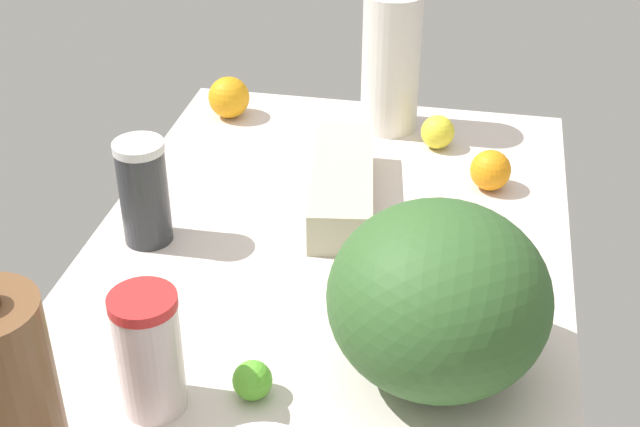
# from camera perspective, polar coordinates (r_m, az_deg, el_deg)

# --- Properties ---
(countertop) EXTENTS (1.20, 0.76, 0.03)m
(countertop) POSITION_cam_1_polar(r_m,az_deg,el_deg) (1.37, 0.00, -4.05)
(countertop) COLOR silver
(countertop) RESTS_ON ground
(shaker_bottle) EXTENTS (0.08, 0.08, 0.17)m
(shaker_bottle) POSITION_cam_1_polar(r_m,az_deg,el_deg) (1.41, -11.21, 1.36)
(shaker_bottle) COLOR #2F3135
(shaker_bottle) RESTS_ON countertop
(tumbler_cup) EXTENTS (0.08, 0.08, 0.17)m
(tumbler_cup) POSITION_cam_1_polar(r_m,az_deg,el_deg) (1.11, -10.88, -8.74)
(tumbler_cup) COLOR beige
(tumbler_cup) RESTS_ON countertop
(watermelon) EXTENTS (0.28, 0.28, 0.24)m
(watermelon) POSITION_cam_1_polar(r_m,az_deg,el_deg) (1.12, 7.60, -5.42)
(watermelon) COLOR #345E2B
(watermelon) RESTS_ON countertop
(egg_carton) EXTENTS (0.34, 0.15, 0.07)m
(egg_carton) POSITION_cam_1_polar(r_m,az_deg,el_deg) (1.51, 1.33, 1.88)
(egg_carton) COLOR beige
(egg_carton) RESTS_ON countertop
(milk_jug) EXTENTS (0.11, 0.11, 0.29)m
(milk_jug) POSITION_cam_1_polar(r_m,az_deg,el_deg) (1.72, 4.57, 9.65)
(milk_jug) COLOR white
(milk_jug) RESTS_ON countertop
(chocolate_milk_jug) EXTENTS (0.12, 0.12, 0.27)m
(chocolate_milk_jug) POSITION_cam_1_polar(r_m,az_deg,el_deg) (1.03, -19.57, -11.06)
(chocolate_milk_jug) COLOR brown
(chocolate_milk_jug) RESTS_ON countertop
(orange_by_jug) EXTENTS (0.07, 0.07, 0.07)m
(orange_by_jug) POSITION_cam_1_polar(r_m,az_deg,el_deg) (1.58, 10.86, 2.74)
(orange_by_jug) COLOR orange
(orange_by_jug) RESTS_ON countertop
(lemon_beside_bowl) EXTENTS (0.06, 0.06, 0.06)m
(lemon_beside_bowl) POSITION_cam_1_polar(r_m,az_deg,el_deg) (1.70, 7.54, 5.20)
(lemon_beside_bowl) COLOR yellow
(lemon_beside_bowl) RESTS_ON countertop
(lime_loose) EXTENTS (0.06, 0.06, 0.06)m
(lime_loose) POSITION_cam_1_polar(r_m,az_deg,el_deg) (1.27, -11.94, -6.03)
(lime_loose) COLOR #5DBB30
(lime_loose) RESTS_ON countertop
(orange_far_back) EXTENTS (0.08, 0.08, 0.08)m
(orange_far_back) POSITION_cam_1_polar(r_m,az_deg,el_deg) (1.81, -5.85, 7.41)
(orange_far_back) COLOR orange
(orange_far_back) RESTS_ON countertop
(lime_near_front) EXTENTS (0.05, 0.05, 0.05)m
(lime_near_front) POSITION_cam_1_polar(r_m,az_deg,el_deg) (1.14, -4.35, -10.59)
(lime_near_front) COLOR #5BB930
(lime_near_front) RESTS_ON countertop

